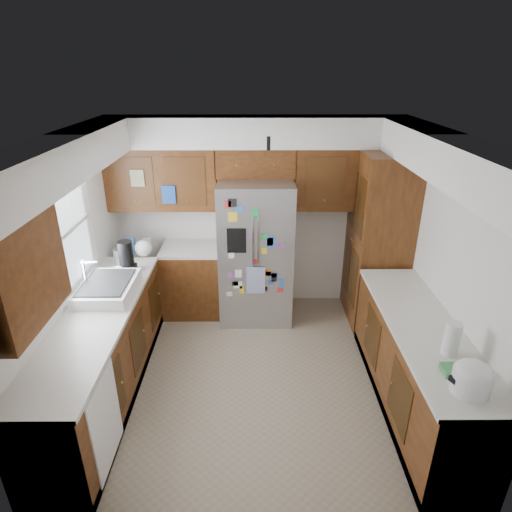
{
  "coord_description": "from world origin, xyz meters",
  "views": [
    {
      "loc": [
        -0.02,
        -3.7,
        3.04
      ],
      "look_at": [
        -0.0,
        0.35,
        1.22
      ],
      "focal_mm": 30.0,
      "sensor_mm": 36.0,
      "label": 1
    }
  ],
  "objects_px": {
    "rice_cooker": "(472,378)",
    "pantry": "(378,240)",
    "paper_towel": "(452,339)",
    "fridge": "(256,252)"
  },
  "relations": [
    {
      "from": "rice_cooker",
      "to": "pantry",
      "type": "bearing_deg",
      "value": 89.99
    },
    {
      "from": "rice_cooker",
      "to": "paper_towel",
      "type": "xyz_separation_m",
      "value": [
        0.04,
        0.44,
        0.02
      ]
    },
    {
      "from": "pantry",
      "to": "fridge",
      "type": "height_order",
      "value": "pantry"
    },
    {
      "from": "fridge",
      "to": "rice_cooker",
      "type": "height_order",
      "value": "fridge"
    },
    {
      "from": "pantry",
      "to": "fridge",
      "type": "bearing_deg",
      "value": 177.94
    },
    {
      "from": "rice_cooker",
      "to": "paper_towel",
      "type": "height_order",
      "value": "paper_towel"
    },
    {
      "from": "pantry",
      "to": "paper_towel",
      "type": "bearing_deg",
      "value": -88.88
    },
    {
      "from": "pantry",
      "to": "rice_cooker",
      "type": "bearing_deg",
      "value": -90.01
    },
    {
      "from": "pantry",
      "to": "fridge",
      "type": "distance_m",
      "value": 1.51
    },
    {
      "from": "fridge",
      "to": "paper_towel",
      "type": "relative_size",
      "value": 6.35
    }
  ]
}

